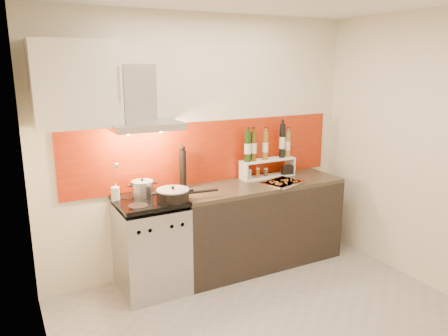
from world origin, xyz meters
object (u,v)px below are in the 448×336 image
counter (259,223)px  stock_pot (143,189)px  pepper_mill (183,168)px  baking_tray (282,183)px  saute_pan (174,195)px  range_stove (151,246)px

counter → stock_pot: stock_pot is taller
stock_pot → pepper_mill: (0.45, 0.09, 0.13)m
stock_pot → baking_tray: bearing=-9.5°
pepper_mill → baking_tray: (0.97, -0.33, -0.20)m
pepper_mill → baking_tray: size_ratio=0.93×
counter → saute_pan: 1.15m
stock_pot → pepper_mill: bearing=11.8°
baking_tray → pepper_mill: bearing=161.2°
saute_pan → pepper_mill: pepper_mill is taller
pepper_mill → counter: bearing=-13.0°
range_stove → counter: (1.20, 0.00, 0.01)m
range_stove → counter: range_stove is taller
counter → pepper_mill: (-0.78, 0.18, 0.66)m
stock_pot → baking_tray: 1.44m
baking_tray → range_stove: bearing=174.1°
range_stove → stock_pot: 0.55m
counter → baking_tray: 0.52m
saute_pan → range_stove: bearing=140.4°
stock_pot → pepper_mill: pepper_mill is taller
counter → saute_pan: (-1.02, -0.16, 0.51)m
saute_pan → stock_pot: bearing=131.1°
pepper_mill → baking_tray: bearing=-18.8°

